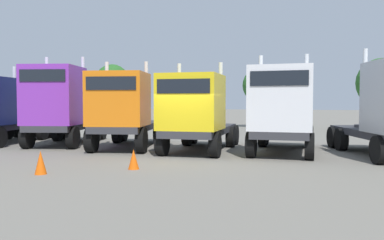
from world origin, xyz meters
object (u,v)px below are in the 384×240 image
semi_truck_orange (124,110)px  semi_truck_yellow (196,112)px  traffic_cone_mid (41,162)px  semi_truck_purple (59,105)px  semi_truck_white (282,110)px  traffic_cone_near (134,159)px

semi_truck_orange → semi_truck_yellow: semi_truck_orange is taller
traffic_cone_mid → semi_truck_orange: bearing=94.3°
semi_truck_purple → semi_truck_white: (10.79, 0.06, -0.20)m
semi_truck_orange → traffic_cone_near: bearing=18.6°
traffic_cone_near → traffic_cone_mid: size_ratio=0.90×
semi_truck_purple → traffic_cone_mid: 7.97m
semi_truck_orange → semi_truck_white: 7.10m
semi_truck_orange → semi_truck_yellow: size_ratio=1.08×
semi_truck_white → semi_truck_yellow: bearing=-83.1°
semi_truck_purple → semi_truck_orange: (3.71, -0.25, -0.23)m
traffic_cone_mid → semi_truck_purple: bearing=122.5°
traffic_cone_mid → semi_truck_white: bearing=45.1°
semi_truck_purple → traffic_cone_near: 8.30m
semi_truck_orange → traffic_cone_near: size_ratio=10.30×
semi_truck_orange → semi_truck_white: (7.09, 0.32, 0.03)m
traffic_cone_near → traffic_cone_mid: traffic_cone_mid is taller
semi_truck_yellow → semi_truck_white: (3.58, 0.49, 0.10)m
semi_truck_white → traffic_cone_near: size_ratio=9.71×
traffic_cone_near → semi_truck_orange: bearing=120.8°
semi_truck_purple → traffic_cone_mid: (4.18, -6.57, -1.69)m
semi_truck_orange → semi_truck_yellow: bearing=74.9°
semi_truck_orange → traffic_cone_near: semi_truck_orange is taller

